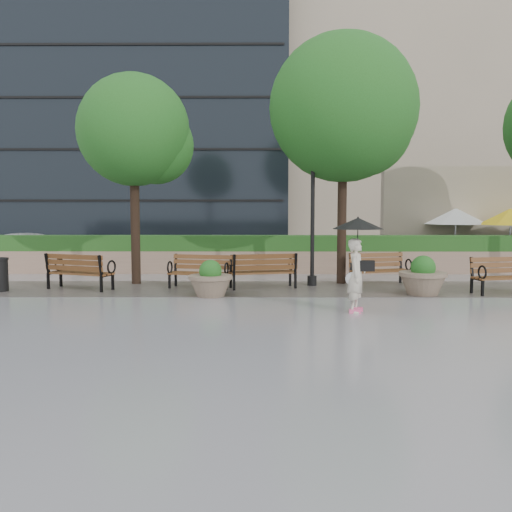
{
  "coord_description": "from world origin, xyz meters",
  "views": [
    {
      "loc": [
        -0.5,
        -13.43,
        2.4
      ],
      "look_at": [
        -0.6,
        1.38,
        1.1
      ],
      "focal_mm": 40.0,
      "sensor_mm": 36.0,
      "label": 1
    }
  ],
  "objects_px": {
    "planter_right": "(423,279)",
    "car_left": "(34,249)",
    "bench_2": "(263,278)",
    "lamppost": "(312,225)",
    "planter_left": "(211,282)",
    "car_right": "(224,250)",
    "bench_0": "(80,279)",
    "bench_4": "(506,283)",
    "bench_1": "(200,279)",
    "bench_3": "(380,276)",
    "pedestrian": "(357,255)"
  },
  "relations": [
    {
      "from": "bench_3",
      "to": "lamppost",
      "type": "relative_size",
      "value": 0.46
    },
    {
      "from": "planter_right",
      "to": "car_right",
      "type": "relative_size",
      "value": 0.35
    },
    {
      "from": "lamppost",
      "to": "car_right",
      "type": "height_order",
      "value": "lamppost"
    },
    {
      "from": "car_left",
      "to": "bench_4",
      "type": "bearing_deg",
      "value": -110.06
    },
    {
      "from": "bench_2",
      "to": "car_left",
      "type": "distance_m",
      "value": 11.52
    },
    {
      "from": "bench_1",
      "to": "pedestrian",
      "type": "distance_m",
      "value": 5.48
    },
    {
      "from": "car_right",
      "to": "pedestrian",
      "type": "height_order",
      "value": "pedestrian"
    },
    {
      "from": "planter_right",
      "to": "car_left",
      "type": "distance_m",
      "value": 15.8
    },
    {
      "from": "lamppost",
      "to": "bench_3",
      "type": "bearing_deg",
      "value": 4.06
    },
    {
      "from": "bench_1",
      "to": "car_right",
      "type": "relative_size",
      "value": 0.53
    },
    {
      "from": "bench_3",
      "to": "car_left",
      "type": "relative_size",
      "value": 0.43
    },
    {
      "from": "planter_right",
      "to": "lamppost",
      "type": "height_order",
      "value": "lamppost"
    },
    {
      "from": "bench_1",
      "to": "car_left",
      "type": "xyz_separation_m",
      "value": [
        -7.53,
        6.73,
        0.36
      ]
    },
    {
      "from": "bench_3",
      "to": "planter_left",
      "type": "relative_size",
      "value": 1.64
    },
    {
      "from": "bench_0",
      "to": "bench_3",
      "type": "bearing_deg",
      "value": -152.96
    },
    {
      "from": "bench_0",
      "to": "bench_4",
      "type": "height_order",
      "value": "bench_0"
    },
    {
      "from": "bench_0",
      "to": "lamppost",
      "type": "xyz_separation_m",
      "value": [
        6.75,
        0.86,
        1.52
      ]
    },
    {
      "from": "bench_3",
      "to": "pedestrian",
      "type": "height_order",
      "value": "pedestrian"
    },
    {
      "from": "lamppost",
      "to": "car_left",
      "type": "relative_size",
      "value": 0.93
    },
    {
      "from": "bench_0",
      "to": "pedestrian",
      "type": "relative_size",
      "value": 0.97
    },
    {
      "from": "bench_3",
      "to": "car_right",
      "type": "bearing_deg",
      "value": 112.59
    },
    {
      "from": "bench_2",
      "to": "bench_4",
      "type": "relative_size",
      "value": 1.04
    },
    {
      "from": "bench_0",
      "to": "pedestrian",
      "type": "height_order",
      "value": "pedestrian"
    },
    {
      "from": "bench_2",
      "to": "lamppost",
      "type": "height_order",
      "value": "lamppost"
    },
    {
      "from": "planter_left",
      "to": "car_right",
      "type": "relative_size",
      "value": 0.32
    },
    {
      "from": "bench_3",
      "to": "bench_2",
      "type": "bearing_deg",
      "value": 174.66
    },
    {
      "from": "bench_1",
      "to": "bench_4",
      "type": "height_order",
      "value": "bench_4"
    },
    {
      "from": "bench_1",
      "to": "car_right",
      "type": "height_order",
      "value": "car_right"
    },
    {
      "from": "car_right",
      "to": "pedestrian",
      "type": "xyz_separation_m",
      "value": [
        3.68,
        -10.69,
        0.7
      ]
    },
    {
      "from": "planter_right",
      "to": "bench_4",
      "type": "bearing_deg",
      "value": 4.2
    },
    {
      "from": "bench_2",
      "to": "car_right",
      "type": "xyz_separation_m",
      "value": [
        -1.58,
        6.99,
        0.29
      ]
    },
    {
      "from": "bench_0",
      "to": "lamppost",
      "type": "height_order",
      "value": "lamppost"
    },
    {
      "from": "bench_4",
      "to": "car_left",
      "type": "xyz_separation_m",
      "value": [
        -16.01,
        7.72,
        0.35
      ]
    },
    {
      "from": "bench_1",
      "to": "car_right",
      "type": "distance_m",
      "value": 7.02
    },
    {
      "from": "bench_1",
      "to": "bench_0",
      "type": "bearing_deg",
      "value": -163.08
    },
    {
      "from": "bench_1",
      "to": "lamppost",
      "type": "bearing_deg",
      "value": 22.71
    },
    {
      "from": "bench_1",
      "to": "planter_right",
      "type": "bearing_deg",
      "value": 1.81
    },
    {
      "from": "planter_left",
      "to": "bench_2",
      "type": "bearing_deg",
      "value": 46.56
    },
    {
      "from": "bench_4",
      "to": "car_right",
      "type": "height_order",
      "value": "car_right"
    },
    {
      "from": "pedestrian",
      "to": "bench_4",
      "type": "bearing_deg",
      "value": -37.61
    },
    {
      "from": "bench_0",
      "to": "bench_4",
      "type": "bearing_deg",
      "value": -162.97
    },
    {
      "from": "lamppost",
      "to": "pedestrian",
      "type": "xyz_separation_m",
      "value": [
        0.62,
        -4.28,
        -0.53
      ]
    },
    {
      "from": "bench_0",
      "to": "bench_1",
      "type": "relative_size",
      "value": 1.08
    },
    {
      "from": "planter_right",
      "to": "lamppost",
      "type": "relative_size",
      "value": 0.31
    },
    {
      "from": "bench_4",
      "to": "planter_left",
      "type": "xyz_separation_m",
      "value": [
        -8.05,
        -0.46,
        0.09
      ]
    },
    {
      "from": "bench_1",
      "to": "bench_4",
      "type": "relative_size",
      "value": 0.97
    },
    {
      "from": "planter_left",
      "to": "car_right",
      "type": "distance_m",
      "value": 8.47
    },
    {
      "from": "bench_0",
      "to": "car_left",
      "type": "relative_size",
      "value": 0.46
    },
    {
      "from": "lamppost",
      "to": "car_right",
      "type": "relative_size",
      "value": 1.15
    },
    {
      "from": "bench_1",
      "to": "lamppost",
      "type": "xyz_separation_m",
      "value": [
        3.31,
        0.6,
        1.54
      ]
    }
  ]
}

